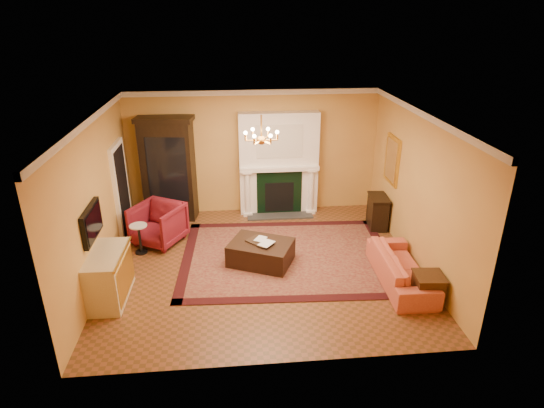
{
  "coord_description": "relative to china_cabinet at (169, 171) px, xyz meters",
  "views": [
    {
      "loc": [
        -0.56,
        -7.82,
        4.68
      ],
      "look_at": [
        0.22,
        0.3,
        1.18
      ],
      "focal_mm": 30.0,
      "sensor_mm": 36.0,
      "label": 1
    }
  ],
  "objects": [
    {
      "name": "pedestal_table",
      "position": [
        -0.47,
        -1.76,
        -0.81
      ],
      "size": [
        0.36,
        0.36,
        0.64
      ],
      "color": "black",
      "rests_on": "floor"
    },
    {
      "name": "tv_panel",
      "position": [
        -0.93,
        -3.09,
        0.17
      ],
      "size": [
        0.09,
        0.95,
        0.58
      ],
      "color": "black",
      "rests_on": "wall_left"
    },
    {
      "name": "ottoman_tray",
      "position": [
        1.97,
        -2.38,
        -0.71
      ],
      "size": [
        0.58,
        0.58,
        0.03
      ],
      "primitive_type": "cube",
      "rotation": [
        0.0,
        0.0,
        -0.81
      ],
      "color": "black",
      "rests_on": "leather_ottoman"
    },
    {
      "name": "china_cabinet",
      "position": [
        0.0,
        0.0,
        0.0
      ],
      "size": [
        1.24,
        0.69,
        2.36
      ],
      "primitive_type": "cube",
      "rotation": [
        0.0,
        0.0,
        -0.13
      ],
      "color": "black",
      "rests_on": "floor"
    },
    {
      "name": "wall_front",
      "position": [
        2.01,
        -5.25,
        0.32
      ],
      "size": [
        6.0,
        0.02,
        3.0
      ],
      "primitive_type": "cube",
      "color": "gold",
      "rests_on": "floor"
    },
    {
      "name": "floor",
      "position": [
        2.01,
        -2.49,
        -1.19
      ],
      "size": [
        6.0,
        5.5,
        0.02
      ],
      "primitive_type": "cube",
      "color": "brown",
      "rests_on": "ground"
    },
    {
      "name": "chandelier",
      "position": [
        2.01,
        -2.49,
        1.43
      ],
      "size": [
        0.63,
        0.55,
        0.53
      ],
      "color": "gold",
      "rests_on": "ceiling"
    },
    {
      "name": "oriental_rug",
      "position": [
        2.54,
        -2.21,
        -1.17
      ],
      "size": [
        4.43,
        3.41,
        0.02
      ],
      "primitive_type": "cube",
      "rotation": [
        0.0,
        0.0,
        -0.05
      ],
      "color": "#4C1012",
      "rests_on": "floor"
    },
    {
      "name": "end_table",
      "position": [
        4.73,
        -4.03,
        -0.92
      ],
      "size": [
        0.49,
        0.49,
        0.53
      ],
      "primitive_type": "cube",
      "rotation": [
        0.0,
        0.0,
        -0.09
      ],
      "color": "#3C2510",
      "rests_on": "floor"
    },
    {
      "name": "book_a",
      "position": [
        1.9,
        -2.29,
        -0.56
      ],
      "size": [
        0.18,
        0.12,
        0.26
      ],
      "primitive_type": "imported",
      "rotation": [
        0.0,
        0.0,
        -0.52
      ],
      "color": "gray",
      "rests_on": "ottoman_tray"
    },
    {
      "name": "wall_left",
      "position": [
        -1.0,
        -2.49,
        0.32
      ],
      "size": [
        0.02,
        5.5,
        3.0
      ],
      "primitive_type": "cube",
      "color": "gold",
      "rests_on": "floor"
    },
    {
      "name": "leather_ottoman",
      "position": [
        1.99,
        -2.41,
        -0.94
      ],
      "size": [
        1.43,
        1.27,
        0.44
      ],
      "primitive_type": "cube",
      "rotation": [
        0.0,
        0.0,
        -0.42
      ],
      "color": "black",
      "rests_on": "oriental_rug"
    },
    {
      "name": "gilt_mirror",
      "position": [
        4.98,
        -1.09,
        0.47
      ],
      "size": [
        0.06,
        0.76,
        1.05
      ],
      "color": "gold",
      "rests_on": "wall_right"
    },
    {
      "name": "commode",
      "position": [
        -0.72,
        -3.36,
        -0.74
      ],
      "size": [
        0.59,
        1.2,
        0.89
      ],
      "primitive_type": "cube",
      "rotation": [
        0.0,
        0.0,
        -0.02
      ],
      "color": "beige",
      "rests_on": "floor"
    },
    {
      "name": "wingback_armchair",
      "position": [
        -0.15,
        -1.32,
        -0.7
      ],
      "size": [
        1.25,
        1.23,
        0.97
      ],
      "primitive_type": "imported",
      "rotation": [
        0.0,
        0.0,
        -0.51
      ],
      "color": "maroon",
      "rests_on": "floor"
    },
    {
      "name": "doorway",
      "position": [
        -0.94,
        -0.79,
        -0.14
      ],
      "size": [
        0.08,
        1.05,
        2.1
      ],
      "color": "white",
      "rests_on": "wall_left"
    },
    {
      "name": "topiary_right",
      "position": [
        3.36,
        0.04,
        0.3
      ],
      "size": [
        0.17,
        0.17,
        0.46
      ],
      "color": "gray",
      "rests_on": "fireplace"
    },
    {
      "name": "wall_back",
      "position": [
        2.01,
        0.27,
        0.32
      ],
      "size": [
        6.0,
        0.02,
        3.0
      ],
      "primitive_type": "cube",
      "color": "gold",
      "rests_on": "floor"
    },
    {
      "name": "wall_right",
      "position": [
        5.02,
        -2.49,
        0.32
      ],
      "size": [
        0.02,
        5.5,
        3.0
      ],
      "primitive_type": "cube",
      "color": "gold",
      "rests_on": "floor"
    },
    {
      "name": "book_b",
      "position": [
        2.0,
        -2.47,
        -0.54
      ],
      "size": [
        0.19,
        0.16,
        0.31
      ],
      "primitive_type": "imported",
      "rotation": [
        0.0,
        0.0,
        -0.67
      ],
      "color": "gray",
      "rests_on": "ottoman_tray"
    },
    {
      "name": "console_table",
      "position": [
        4.79,
        -1.02,
        -0.81
      ],
      "size": [
        0.44,
        0.7,
        0.73
      ],
      "primitive_type": "cube",
      "rotation": [
        0.0,
        0.0,
        -0.11
      ],
      "color": "black",
      "rests_on": "floor"
    },
    {
      "name": "fireplace",
      "position": [
        2.61,
        0.08,
        0.01
      ],
      "size": [
        1.9,
        0.7,
        2.5
      ],
      "color": "white",
      "rests_on": "wall_back"
    },
    {
      "name": "ceiling",
      "position": [
        2.01,
        -2.49,
        1.83
      ],
      "size": [
        6.0,
        5.5,
        0.02
      ],
      "primitive_type": "cube",
      "color": "white",
      "rests_on": "wall_back"
    },
    {
      "name": "crown_molding",
      "position": [
        2.01,
        -1.53,
        1.76
      ],
      "size": [
        6.0,
        5.5,
        0.12
      ],
      "color": "silver",
      "rests_on": "ceiling"
    },
    {
      "name": "topiary_left",
      "position": [
        2.05,
        0.04,
        0.31
      ],
      "size": [
        0.18,
        0.18,
        0.48
      ],
      "color": "gray",
      "rests_on": "fireplace"
    },
    {
      "name": "coral_sofa",
      "position": [
        4.52,
        -3.34,
        -0.79
      ],
      "size": [
        0.63,
        2.01,
        0.78
      ],
      "primitive_type": "imported",
      "rotation": [
        0.0,
        0.0,
        1.55
      ],
      "color": "#D06742",
      "rests_on": "floor"
    }
  ]
}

